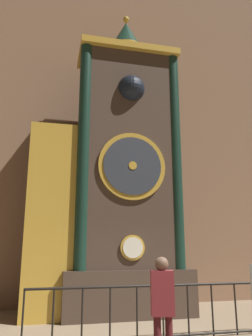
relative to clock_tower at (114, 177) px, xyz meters
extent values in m
cube|color=#846047|center=(0.55, 1.57, 2.34)|extent=(24.00, 0.30, 12.02)
cube|color=#423328|center=(0.36, 0.03, -3.08)|extent=(3.41, 1.61, 1.17)
cube|color=#423328|center=(0.36, 0.03, 0.69)|extent=(2.73, 1.40, 6.37)
cube|color=gold|center=(0.36, -0.07, 3.77)|extent=(2.95, 1.54, 0.20)
cylinder|color=gold|center=(0.36, -0.70, -1.95)|extent=(0.63, 0.05, 0.63)
cylinder|color=silver|center=(0.36, -0.73, -1.95)|extent=(0.52, 0.03, 0.52)
cylinder|color=gold|center=(0.36, -0.70, 0.18)|extent=(1.84, 0.07, 1.84)
cylinder|color=#2D333D|center=(0.36, -0.74, 0.18)|extent=(1.58, 0.04, 1.58)
cylinder|color=gold|center=(0.36, -0.76, 0.18)|extent=(0.22, 0.03, 0.22)
cube|color=black|center=(0.36, -0.18, 2.47)|extent=(0.98, 0.42, 0.98)
sphere|color=black|center=(0.36, -0.60, 2.47)|extent=(0.78, 0.78, 0.78)
cylinder|color=#142D23|center=(-0.94, -0.57, 0.69)|extent=(0.34, 0.34, 6.37)
cylinder|color=#142D23|center=(1.66, -0.57, 0.69)|extent=(0.34, 0.34, 6.37)
cylinder|color=gold|center=(0.36, 0.03, 4.02)|extent=(1.04, 1.04, 0.30)
cone|color=#163227|center=(0.36, 0.03, 4.65)|extent=(0.99, 0.99, 0.96)
sphere|color=gold|center=(0.36, 0.03, 5.25)|extent=(0.20, 0.20, 0.20)
cube|color=brown|center=(-1.67, 0.08, -1.20)|extent=(1.24, 1.19, 4.93)
cube|color=gold|center=(-1.67, -0.53, -1.20)|extent=(1.30, 0.06, 4.93)
cylinder|color=black|center=(-2.10, -2.39, -3.16)|extent=(0.04, 0.04, 1.01)
cylinder|color=black|center=(-1.58, -2.39, -3.16)|extent=(0.04, 0.04, 1.01)
cylinder|color=black|center=(-1.05, -2.39, -3.16)|extent=(0.04, 0.04, 1.01)
cylinder|color=black|center=(-0.52, -2.39, -3.16)|extent=(0.04, 0.04, 1.01)
cylinder|color=black|center=(0.01, -2.39, -3.16)|extent=(0.04, 0.04, 1.01)
cylinder|color=black|center=(0.54, -2.39, -3.16)|extent=(0.04, 0.04, 1.01)
cylinder|color=black|center=(1.07, -2.39, -3.16)|extent=(0.04, 0.04, 1.01)
cylinder|color=black|center=(1.60, -2.39, -3.16)|extent=(0.04, 0.04, 1.01)
cylinder|color=black|center=(2.13, -2.39, -3.16)|extent=(0.04, 0.04, 1.01)
cylinder|color=black|center=(0.54, -2.39, -2.67)|extent=(5.29, 0.05, 0.05)
cube|color=maroon|center=(-0.02, -4.01, -2.58)|extent=(0.38, 0.29, 0.64)
sphere|color=brown|center=(-0.02, -4.01, -2.17)|extent=(0.21, 0.21, 0.21)
camera|label=1|loc=(-1.74, -8.95, -1.89)|focal=35.00mm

